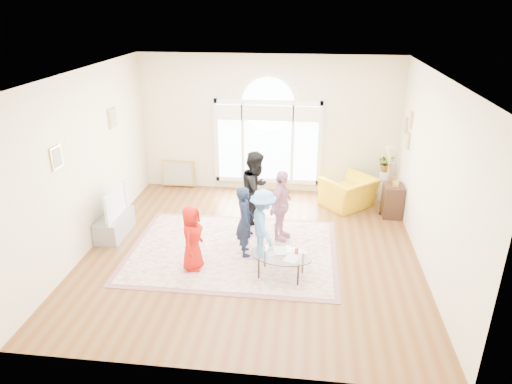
# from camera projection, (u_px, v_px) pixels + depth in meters

# --- Properties ---
(ground) EXTENTS (6.00, 6.00, 0.00)m
(ground) POSITION_uv_depth(u_px,v_px,m) (252.00, 251.00, 8.44)
(ground) COLOR brown
(ground) RESTS_ON ground
(room_shell) EXTENTS (6.00, 6.00, 6.00)m
(room_shell) POSITION_uv_depth(u_px,v_px,m) (268.00, 128.00, 10.41)
(room_shell) COLOR beige
(room_shell) RESTS_ON ground
(area_rug) EXTENTS (3.60, 2.60, 0.02)m
(area_rug) POSITION_uv_depth(u_px,v_px,m) (233.00, 251.00, 8.42)
(area_rug) COLOR beige
(area_rug) RESTS_ON ground
(rug_border) EXTENTS (3.80, 2.80, 0.01)m
(rug_border) POSITION_uv_depth(u_px,v_px,m) (233.00, 251.00, 8.42)
(rug_border) COLOR #895656
(rug_border) RESTS_ON ground
(tv_console) EXTENTS (0.45, 1.00, 0.42)m
(tv_console) POSITION_uv_depth(u_px,v_px,m) (115.00, 225.00, 8.93)
(tv_console) COLOR gray
(tv_console) RESTS_ON ground
(television) EXTENTS (0.17, 1.02, 0.59)m
(television) POSITION_uv_depth(u_px,v_px,m) (112.00, 202.00, 8.73)
(television) COLOR black
(television) RESTS_ON tv_console
(coffee_table) EXTENTS (1.14, 0.83, 0.54)m
(coffee_table) POSITION_uv_depth(u_px,v_px,m) (281.00, 256.00, 7.50)
(coffee_table) COLOR silver
(coffee_table) RESTS_ON ground
(armchair) EXTENTS (1.40, 1.39, 0.68)m
(armchair) POSITION_uv_depth(u_px,v_px,m) (349.00, 192.00, 10.11)
(armchair) COLOR gold
(armchair) RESTS_ON ground
(side_cabinet) EXTENTS (0.40, 0.50, 0.70)m
(side_cabinet) POSITION_uv_depth(u_px,v_px,m) (392.00, 201.00, 9.68)
(side_cabinet) COLOR black
(side_cabinet) RESTS_ON ground
(floor_lamp) EXTENTS (0.31, 0.31, 1.51)m
(floor_lamp) POSITION_uv_depth(u_px,v_px,m) (390.00, 158.00, 9.38)
(floor_lamp) COLOR black
(floor_lamp) RESTS_ON ground
(plant_pedestal) EXTENTS (0.20, 0.20, 0.70)m
(plant_pedestal) POSITION_uv_depth(u_px,v_px,m) (383.00, 186.00, 10.45)
(plant_pedestal) COLOR white
(plant_pedestal) RESTS_ON ground
(potted_plant) EXTENTS (0.47, 0.44, 0.42)m
(potted_plant) POSITION_uv_depth(u_px,v_px,m) (386.00, 163.00, 10.23)
(potted_plant) COLOR #33722D
(potted_plant) RESTS_ON plant_pedestal
(leaning_picture) EXTENTS (0.80, 0.14, 0.62)m
(leaning_picture) POSITION_uv_depth(u_px,v_px,m) (179.00, 187.00, 11.32)
(leaning_picture) COLOR tan
(leaning_picture) RESTS_ON ground
(child_red) EXTENTS (0.42, 0.59, 1.15)m
(child_red) POSITION_uv_depth(u_px,v_px,m) (192.00, 238.00, 7.66)
(child_red) COLOR red
(child_red) RESTS_ON area_rug
(child_navy) EXTENTS (0.44, 0.55, 1.31)m
(child_navy) POSITION_uv_depth(u_px,v_px,m) (245.00, 221.00, 8.06)
(child_navy) COLOR #162039
(child_navy) RESTS_ON area_rug
(child_black) EXTENTS (0.81, 0.92, 1.61)m
(child_black) POSITION_uv_depth(u_px,v_px,m) (256.00, 191.00, 8.92)
(child_black) COLOR black
(child_black) RESTS_ON area_rug
(child_pink) EXTENTS (0.60, 0.88, 1.38)m
(child_pink) POSITION_uv_depth(u_px,v_px,m) (281.00, 206.00, 8.56)
(child_pink) COLOR #C7879C
(child_pink) RESTS_ON area_rug
(child_blue) EXTENTS (0.73, 0.94, 1.27)m
(child_blue) POSITION_uv_depth(u_px,v_px,m) (263.00, 224.00, 7.99)
(child_blue) COLOR #57A1E7
(child_blue) RESTS_ON area_rug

